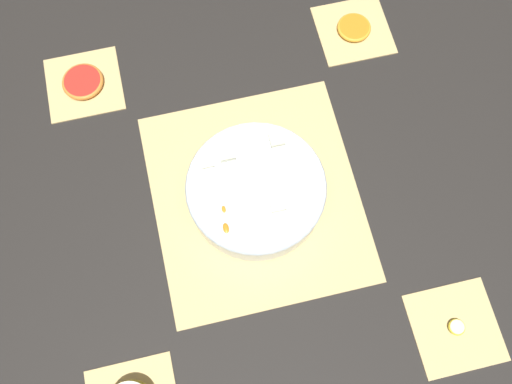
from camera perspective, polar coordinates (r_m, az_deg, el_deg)
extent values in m
plane|color=black|center=(1.16, 0.00, -0.51)|extent=(6.00, 6.00, 0.00)
cube|color=#D6B775|center=(1.16, 0.00, -0.46)|extent=(0.44, 0.39, 0.01)
cube|color=#3D2D19|center=(1.22, -1.76, 6.61)|extent=(0.01, 0.39, 0.00)
cube|color=#3D2D19|center=(1.20, -1.19, 4.34)|extent=(0.01, 0.39, 0.00)
cube|color=#3D2D19|center=(1.18, -0.60, 2.00)|extent=(0.01, 0.39, 0.00)
cube|color=#3D2D19|center=(1.16, 0.00, -0.43)|extent=(0.01, 0.39, 0.00)
cube|color=#3D2D19|center=(1.14, 0.62, -2.94)|extent=(0.01, 0.39, 0.00)
cube|color=#3D2D19|center=(1.13, 1.27, -5.51)|extent=(0.01, 0.39, 0.00)
cube|color=#3D2D19|center=(1.12, 1.93, -8.14)|extent=(0.01, 0.39, 0.00)
cube|color=#D6B775|center=(1.32, -16.07, 9.86)|extent=(0.15, 0.15, 0.01)
cube|color=#3D2D19|center=(1.34, -16.34, 11.54)|extent=(0.00, 0.15, 0.00)
cube|color=#3D2D19|center=(1.32, -16.17, 10.45)|extent=(0.00, 0.15, 0.00)
cube|color=#3D2D19|center=(1.31, -16.00, 9.34)|extent=(0.00, 0.15, 0.00)
cube|color=#3D2D19|center=(1.29, -15.82, 8.19)|extent=(0.00, 0.15, 0.00)
cube|color=#D6B775|center=(1.35, 9.27, 15.00)|extent=(0.15, 0.15, 0.01)
cube|color=#3D2D19|center=(1.38, 8.72, 16.59)|extent=(0.00, 0.15, 0.00)
cube|color=#3D2D19|center=(1.36, 9.09, 15.56)|extent=(0.00, 0.15, 0.00)
cube|color=#3D2D19|center=(1.35, 9.47, 14.51)|extent=(0.00, 0.15, 0.00)
cube|color=#3D2D19|center=(1.33, 9.84, 13.44)|extent=(0.00, 0.15, 0.00)
cube|color=#D6B775|center=(1.16, 18.46, -12.16)|extent=(0.15, 0.15, 0.01)
cube|color=#3D2D19|center=(1.16, 17.87, -10.35)|extent=(0.00, 0.15, 0.00)
cube|color=#3D2D19|center=(1.16, 18.49, -12.14)|extent=(0.00, 0.15, 0.00)
cube|color=#3D2D19|center=(1.16, 19.12, -13.94)|extent=(0.00, 0.15, 0.00)
cylinder|color=silver|center=(1.13, 0.00, 0.11)|extent=(0.26, 0.26, 0.06)
torus|color=silver|center=(1.11, 0.00, 0.52)|extent=(0.26, 0.26, 0.01)
cylinder|color=beige|center=(1.14, -0.04, -0.65)|extent=(0.03, 0.03, 0.01)
cylinder|color=beige|center=(1.13, -1.01, 1.40)|extent=(0.03, 0.03, 0.01)
cylinder|color=beige|center=(1.11, 2.57, 0.13)|extent=(0.02, 0.02, 0.01)
cylinder|color=beige|center=(1.13, -3.12, -2.28)|extent=(0.03, 0.03, 0.01)
cylinder|color=beige|center=(1.16, 4.54, 0.85)|extent=(0.02, 0.02, 0.01)
cylinder|color=beige|center=(1.10, -1.15, -1.67)|extent=(0.03, 0.03, 0.01)
cylinder|color=beige|center=(1.16, -0.08, 3.82)|extent=(0.03, 0.03, 0.01)
cylinder|color=beige|center=(1.09, 4.09, -2.68)|extent=(0.03, 0.03, 0.01)
cylinder|color=beige|center=(1.09, -0.73, -4.94)|extent=(0.03, 0.03, 0.01)
cylinder|color=beige|center=(1.11, -1.85, 0.54)|extent=(0.02, 0.02, 0.01)
cube|color=beige|center=(1.14, 1.97, 4.85)|extent=(0.03, 0.03, 0.03)
cube|color=beige|center=(1.15, 2.90, 0.87)|extent=(0.03, 0.03, 0.03)
cube|color=beige|center=(1.11, -1.80, -4.43)|extent=(0.03, 0.03, 0.03)
cube|color=beige|center=(1.13, 2.25, 3.10)|extent=(0.03, 0.03, 0.03)
cube|color=beige|center=(1.11, -4.75, -1.25)|extent=(0.02, 0.02, 0.02)
cube|color=beige|center=(1.15, -2.58, 0.89)|extent=(0.03, 0.03, 0.03)
cube|color=beige|center=(1.17, -2.83, 3.65)|extent=(0.03, 0.03, 0.03)
cube|color=beige|center=(1.15, -4.64, 0.36)|extent=(0.03, 0.03, 0.03)
cube|color=beige|center=(1.16, 0.70, 1.98)|extent=(0.03, 0.03, 0.03)
cube|color=beige|center=(1.13, 3.45, -2.90)|extent=(0.02, 0.02, 0.02)
cube|color=beige|center=(1.12, 3.84, -0.96)|extent=(0.03, 0.03, 0.03)
cube|color=beige|center=(1.13, -2.78, 3.54)|extent=(0.03, 0.03, 0.03)
cube|color=beige|center=(1.10, 2.02, -1.35)|extent=(0.03, 0.03, 0.03)
cube|color=beige|center=(1.13, -4.69, 2.70)|extent=(0.03, 0.03, 0.03)
ellipsoid|color=red|center=(1.14, 4.08, 2.77)|extent=(0.03, 0.02, 0.01)
ellipsoid|color=orange|center=(1.13, -1.47, -0.83)|extent=(0.03, 0.02, 0.01)
ellipsoid|color=orange|center=(1.16, -4.19, 1.87)|extent=(0.03, 0.02, 0.01)
ellipsoid|color=red|center=(1.12, 1.63, -3.10)|extent=(0.03, 0.02, 0.01)
ellipsoid|color=red|center=(1.16, 3.91, 2.19)|extent=(0.03, 0.02, 0.01)
ellipsoid|color=red|center=(1.08, 0.11, -3.77)|extent=(0.03, 0.02, 0.01)
ellipsoid|color=orange|center=(1.17, 2.14, 2.71)|extent=(0.03, 0.02, 0.01)
ellipsoid|color=orange|center=(1.08, -2.87, -3.54)|extent=(0.03, 0.02, 0.01)
ellipsoid|color=orange|center=(1.09, -3.07, -1.77)|extent=(0.03, 0.02, 0.02)
cylinder|color=orange|center=(1.35, 9.32, 15.19)|extent=(0.06, 0.06, 0.01)
torus|color=#F4A82D|center=(1.35, 9.32, 15.19)|extent=(0.07, 0.07, 0.01)
cylinder|color=beige|center=(1.15, 18.57, -12.10)|extent=(0.03, 0.03, 0.01)
torus|color=yellow|center=(1.15, 18.57, -12.10)|extent=(0.03, 0.03, 0.01)
cylinder|color=red|center=(1.31, -16.17, 10.05)|extent=(0.08, 0.08, 0.01)
torus|color=orange|center=(1.31, -16.17, 10.05)|extent=(0.09, 0.09, 0.01)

